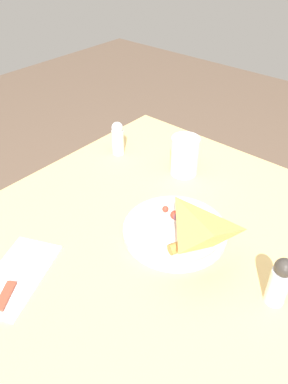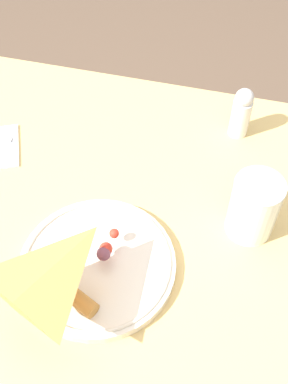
{
  "view_description": "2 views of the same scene",
  "coord_description": "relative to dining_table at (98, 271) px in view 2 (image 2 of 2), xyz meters",
  "views": [
    {
      "loc": [
        -0.51,
        -0.41,
        1.32
      ],
      "look_at": [
        0.03,
        0.05,
        0.78
      ],
      "focal_mm": 35.0,
      "sensor_mm": 36.0,
      "label": 1
    },
    {
      "loc": [
        0.19,
        -0.39,
        1.37
      ],
      "look_at": [
        0.07,
        0.06,
        0.78
      ],
      "focal_mm": 45.0,
      "sensor_mm": 36.0,
      "label": 2
    }
  ],
  "objects": [
    {
      "name": "salt_shaker",
      "position": [
        0.2,
        0.3,
        0.16
      ],
      "size": [
        0.04,
        0.04,
        0.11
      ],
      "color": "silver",
      "rests_on": "dining_table"
    },
    {
      "name": "milk_glass",
      "position": [
        0.24,
        0.08,
        0.16
      ],
      "size": [
        0.08,
        0.08,
        0.11
      ],
      "color": "white",
      "rests_on": "dining_table"
    },
    {
      "name": "ground_plane",
      "position": [
        0.0,
        0.0,
        -0.59
      ],
      "size": [
        6.0,
        6.0,
        0.0
      ],
      "primitive_type": "plane",
      "color": "brown"
    },
    {
      "name": "plate_pizza",
      "position": [
        0.03,
        -0.05,
        0.13
      ],
      "size": [
        0.24,
        0.24,
        0.05
      ],
      "color": "silver",
      "rests_on": "dining_table"
    },
    {
      "name": "dining_table",
      "position": [
        0.0,
        0.0,
        0.0
      ],
      "size": [
        0.92,
        0.82,
        0.71
      ],
      "color": "#DBB770",
      "rests_on": "ground_plane"
    }
  ]
}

